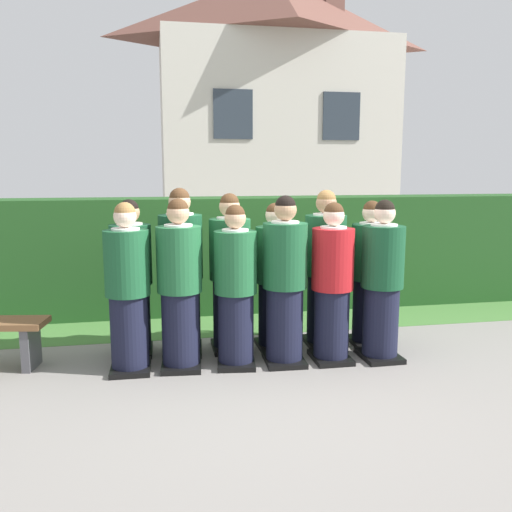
% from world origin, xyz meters
% --- Properties ---
extents(ground_plane, '(60.00, 60.00, 0.00)m').
position_xyz_m(ground_plane, '(0.00, 0.00, 0.00)').
color(ground_plane, gray).
extents(student_front_row_0, '(0.42, 0.51, 1.62)m').
position_xyz_m(student_front_row_0, '(-1.26, 0.06, 0.77)').
color(student_front_row_0, black).
rests_on(student_front_row_0, ground).
extents(student_front_row_1, '(0.43, 0.53, 1.65)m').
position_xyz_m(student_front_row_1, '(-0.78, 0.06, 0.78)').
color(student_front_row_1, black).
rests_on(student_front_row_1, ground).
extents(student_front_row_2, '(0.42, 0.49, 1.59)m').
position_xyz_m(student_front_row_2, '(-0.24, 0.02, 0.75)').
color(student_front_row_2, black).
rests_on(student_front_row_2, ground).
extents(student_front_row_3, '(0.43, 0.49, 1.67)m').
position_xyz_m(student_front_row_3, '(0.24, -0.00, 0.79)').
color(student_front_row_3, black).
rests_on(student_front_row_3, ground).
extents(student_in_red_blazer, '(0.42, 0.46, 1.60)m').
position_xyz_m(student_in_red_blazer, '(0.72, -0.02, 0.76)').
color(student_in_red_blazer, black).
rests_on(student_in_red_blazer, ground).
extents(student_front_row_5, '(0.42, 0.51, 1.62)m').
position_xyz_m(student_front_row_5, '(1.23, -0.07, 0.77)').
color(student_front_row_5, black).
rests_on(student_front_row_5, ground).
extents(student_rear_row_0, '(0.42, 0.47, 1.62)m').
position_xyz_m(student_rear_row_0, '(-1.24, 0.55, 0.77)').
color(student_rear_row_0, black).
rests_on(student_rear_row_0, ground).
extents(student_rear_row_1, '(0.45, 0.53, 1.73)m').
position_xyz_m(student_rear_row_1, '(-0.74, 0.50, 0.82)').
color(student_rear_row_1, black).
rests_on(student_rear_row_1, ground).
extents(student_rear_row_2, '(0.43, 0.52, 1.67)m').
position_xyz_m(student_rear_row_2, '(-0.23, 0.50, 0.80)').
color(student_rear_row_2, black).
rests_on(student_rear_row_2, ground).
extents(student_rear_row_3, '(0.41, 0.46, 1.57)m').
position_xyz_m(student_rear_row_3, '(0.25, 0.47, 0.75)').
color(student_rear_row_3, black).
rests_on(student_rear_row_3, ground).
extents(student_rear_row_4, '(0.44, 0.53, 1.70)m').
position_xyz_m(student_rear_row_4, '(0.80, 0.46, 0.81)').
color(student_rear_row_4, black).
rests_on(student_rear_row_4, ground).
extents(student_rear_row_5, '(0.41, 0.47, 1.59)m').
position_xyz_m(student_rear_row_5, '(1.29, 0.39, 0.75)').
color(student_rear_row_5, black).
rests_on(student_rear_row_5, ground).
extents(hedge, '(9.84, 0.70, 1.54)m').
position_xyz_m(hedge, '(0.00, 2.17, 0.77)').
color(hedge, '#214C1E').
rests_on(hedge, ground).
extents(school_building_main, '(6.06, 3.59, 6.80)m').
position_xyz_m(school_building_main, '(2.08, 9.03, 3.48)').
color(school_building_main, beige).
rests_on(school_building_main, ground).
extents(lawn_strip, '(9.84, 0.90, 0.01)m').
position_xyz_m(lawn_strip, '(0.00, 1.37, 0.00)').
color(lawn_strip, '#477A38').
rests_on(lawn_strip, ground).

